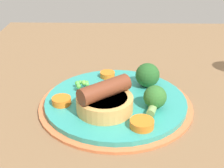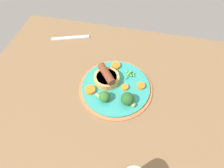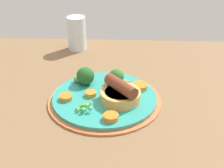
# 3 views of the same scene
# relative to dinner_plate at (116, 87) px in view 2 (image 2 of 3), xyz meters

# --- Properties ---
(dining_table) EXTENTS (1.10, 0.80, 0.03)m
(dining_table) POSITION_rel_dinner_plate_xyz_m (0.01, -0.02, -0.02)
(dining_table) COLOR brown
(dining_table) RESTS_ON ground
(dinner_plate) EXTENTS (0.29, 0.29, 0.01)m
(dinner_plate) POSITION_rel_dinner_plate_xyz_m (0.00, 0.00, 0.00)
(dinner_plate) COLOR #CC6B3D
(dinner_plate) RESTS_ON dining_table
(sausage_pudding) EXTENTS (0.10, 0.10, 0.06)m
(sausage_pudding) POSITION_rel_dinner_plate_xyz_m (-0.04, 0.02, 0.03)
(sausage_pudding) COLOR tan
(sausage_pudding) RESTS_ON dinner_plate
(pea_pile) EXTENTS (0.04, 0.04, 0.02)m
(pea_pile) POSITION_rel_dinner_plate_xyz_m (0.04, 0.07, 0.02)
(pea_pile) COLOR #60A141
(pea_pile) RESTS_ON dinner_plate
(broccoli_floret_near) EXTENTS (0.06, 0.04, 0.04)m
(broccoli_floret_near) POSITION_rel_dinner_plate_xyz_m (-0.03, -0.07, 0.03)
(broccoli_floret_near) COLOR #2D6628
(broccoli_floret_near) RESTS_ON dinner_plate
(broccoli_floret_far) EXTENTS (0.06, 0.05, 0.05)m
(broccoli_floret_far) POSITION_rel_dinner_plate_xyz_m (0.06, -0.06, 0.03)
(broccoli_floret_far) COLOR #235623
(broccoli_floret_far) RESTS_ON dinner_plate
(carrot_slice_0) EXTENTS (0.04, 0.04, 0.01)m
(carrot_slice_0) POSITION_rel_dinner_plate_xyz_m (0.04, -0.00, 0.01)
(carrot_slice_0) COLOR orange
(carrot_slice_0) RESTS_ON dinner_plate
(carrot_slice_1) EXTENTS (0.04, 0.04, 0.01)m
(carrot_slice_1) POSITION_rel_dinner_plate_xyz_m (-0.02, 0.10, 0.01)
(carrot_slice_1) COLOR orange
(carrot_slice_1) RESTS_ON dinner_plate
(carrot_slice_2) EXTENTS (0.04, 0.04, 0.01)m
(carrot_slice_2) POSITION_rel_dinner_plate_xyz_m (0.09, 0.02, 0.01)
(carrot_slice_2) COLOR orange
(carrot_slice_2) RESTS_ON dinner_plate
(carrot_slice_4) EXTENTS (0.05, 0.05, 0.01)m
(carrot_slice_4) POSITION_rel_dinner_plate_xyz_m (-0.09, -0.04, 0.01)
(carrot_slice_4) COLOR orange
(carrot_slice_4) RESTS_ON dinner_plate
(fork) EXTENTS (0.18, 0.07, 0.01)m
(fork) POSITION_rel_dinner_plate_xyz_m (-0.27, 0.24, -0.00)
(fork) COLOR silver
(fork) RESTS_ON dining_table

